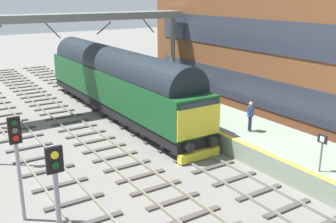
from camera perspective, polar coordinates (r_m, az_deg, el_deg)
ground_plane at (r=21.93m, az=1.44°, el=-5.29°), size 140.00×140.00×0.00m
track_main at (r=21.91m, az=1.44°, el=-5.16°), size 2.50×60.00×0.15m
track_adjacent_west at (r=20.30m, az=-6.77°, el=-7.11°), size 2.50×60.00×0.15m
track_adjacent_far_west at (r=19.21m, az=-16.04°, el=-9.12°), size 2.50×60.00×0.15m
station_platform at (r=23.85m, az=8.61°, el=-2.36°), size 4.00×44.00×1.01m
station_building at (r=25.22m, az=23.04°, el=13.24°), size 4.22×32.48×14.51m
diesel_locomotive at (r=27.50m, az=-7.43°, el=4.53°), size 2.74×19.19×4.68m
signal_post_near at (r=11.07m, az=-15.55°, el=-13.11°), size 0.44×0.22×4.53m
signal_post_mid at (r=15.23m, az=-20.90°, el=-5.88°), size 0.44×0.22×4.08m
platform_number_sign at (r=17.60m, az=21.28°, el=-4.78°), size 0.10×0.44×1.63m
waiting_passenger at (r=21.73m, az=11.79°, el=-0.29°), size 0.46×0.46×1.64m
overhead_footbridge at (r=28.99m, az=-12.73°, el=12.52°), size 16.20×2.00×6.87m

